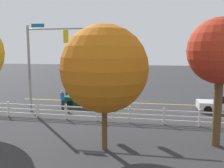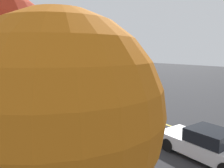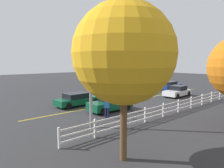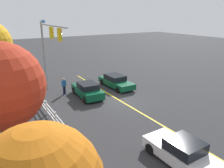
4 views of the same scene
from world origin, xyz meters
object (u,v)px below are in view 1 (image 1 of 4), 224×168
at_px(car_2, 89,92).
at_px(car_3, 89,99).
at_px(pedestrian, 62,99).
at_px(tree_1, 104,69).
at_px(tree_3, 221,52).

xyz_separation_m(car_2, car_3, (-1.09, 3.95, 0.04)).
xyz_separation_m(car_3, pedestrian, (1.86, 1.68, 0.23)).
bearing_deg(tree_1, pedestrian, -55.45).
bearing_deg(tree_3, pedestrian, -29.14).
bearing_deg(pedestrian, tree_1, -89.36).
height_order(pedestrian, tree_1, tree_1).
bearing_deg(tree_3, car_2, -48.75).
bearing_deg(car_3, pedestrian, 44.40).
bearing_deg(pedestrian, tree_3, -63.05).
bearing_deg(car_3, car_2, -72.16).
xyz_separation_m(pedestrian, tree_1, (-5.39, 7.83, 3.26)).
xyz_separation_m(tree_1, tree_3, (-5.78, -1.60, 0.83)).
bearing_deg(car_2, pedestrian, -99.11).
relative_size(car_2, car_3, 1.12).
distance_m(car_3, tree_3, 12.96).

